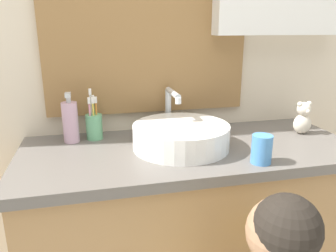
{
  "coord_description": "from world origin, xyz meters",
  "views": [
    {
      "loc": [
        -0.34,
        -0.71,
        1.3
      ],
      "look_at": [
        -0.1,
        0.3,
        0.99
      ],
      "focal_mm": 35.0,
      "sensor_mm": 36.0,
      "label": 1
    }
  ],
  "objects_px": {
    "toothbrush_holder": "(94,125)",
    "teddy_bear": "(303,119)",
    "sink_basin": "(181,135)",
    "drinking_cup": "(262,149)",
    "soap_dispenser": "(70,122)"
  },
  "relations": [
    {
      "from": "toothbrush_holder",
      "to": "teddy_bear",
      "type": "xyz_separation_m",
      "value": [
        0.82,
        -0.13,
        0.01
      ]
    },
    {
      "from": "sink_basin",
      "to": "toothbrush_holder",
      "type": "height_order",
      "value": "toothbrush_holder"
    },
    {
      "from": "sink_basin",
      "to": "drinking_cup",
      "type": "distance_m",
      "value": 0.29
    },
    {
      "from": "toothbrush_holder",
      "to": "soap_dispenser",
      "type": "distance_m",
      "value": 0.09
    },
    {
      "from": "soap_dispenser",
      "to": "drinking_cup",
      "type": "xyz_separation_m",
      "value": [
        0.59,
        -0.35,
        -0.03
      ]
    },
    {
      "from": "teddy_bear",
      "to": "drinking_cup",
      "type": "xyz_separation_m",
      "value": [
        -0.31,
        -0.24,
        -0.02
      ]
    },
    {
      "from": "sink_basin",
      "to": "soap_dispenser",
      "type": "height_order",
      "value": "soap_dispenser"
    },
    {
      "from": "teddy_bear",
      "to": "drinking_cup",
      "type": "relative_size",
      "value": 1.44
    },
    {
      "from": "drinking_cup",
      "to": "sink_basin",
      "type": "bearing_deg",
      "value": 136.68
    },
    {
      "from": "sink_basin",
      "to": "drinking_cup",
      "type": "xyz_separation_m",
      "value": [
        0.21,
        -0.2,
        0.0
      ]
    },
    {
      "from": "soap_dispenser",
      "to": "toothbrush_holder",
      "type": "bearing_deg",
      "value": 10.76
    },
    {
      "from": "toothbrush_holder",
      "to": "drinking_cup",
      "type": "xyz_separation_m",
      "value": [
        0.51,
        -0.36,
        -0.01
      ]
    },
    {
      "from": "teddy_bear",
      "to": "sink_basin",
      "type": "bearing_deg",
      "value": -175.71
    },
    {
      "from": "sink_basin",
      "to": "soap_dispenser",
      "type": "distance_m",
      "value": 0.41
    },
    {
      "from": "soap_dispenser",
      "to": "teddy_bear",
      "type": "xyz_separation_m",
      "value": [
        0.9,
        -0.11,
        -0.02
      ]
    }
  ]
}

